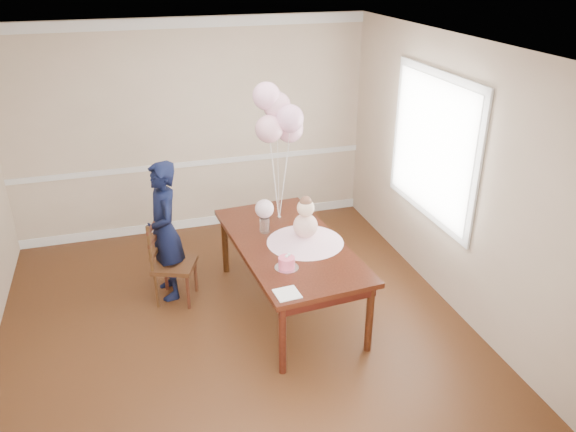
{
  "coord_description": "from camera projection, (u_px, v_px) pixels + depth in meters",
  "views": [
    {
      "loc": [
        -0.82,
        -4.38,
        3.4
      ],
      "look_at": [
        0.61,
        0.33,
        1.05
      ],
      "focal_mm": 35.0,
      "sensor_mm": 36.0,
      "label": 1
    }
  ],
  "objects": [
    {
      "name": "floor",
      "position": [
        238.0,
        335.0,
        5.46
      ],
      "size": [
        4.5,
        5.0,
        0.0
      ],
      "primitive_type": "cube",
      "color": "#371C0D",
      "rests_on": "ground"
    },
    {
      "name": "ceiling",
      "position": [
        225.0,
        50.0,
        4.3
      ],
      "size": [
        4.5,
        5.0,
        0.02
      ],
      "primitive_type": "cube",
      "color": "white",
      "rests_on": "wall_back"
    },
    {
      "name": "wall_back",
      "position": [
        192.0,
        130.0,
        7.04
      ],
      "size": [
        4.5,
        0.02,
        2.7
      ],
      "primitive_type": "cube",
      "color": "tan",
      "rests_on": "floor"
    },
    {
      "name": "wall_front",
      "position": [
        338.0,
        416.0,
        2.72
      ],
      "size": [
        4.5,
        0.02,
        2.7
      ],
      "primitive_type": "cube",
      "color": "tan",
      "rests_on": "floor"
    },
    {
      "name": "wall_right",
      "position": [
        459.0,
        181.0,
        5.47
      ],
      "size": [
        0.02,
        5.0,
        2.7
      ],
      "primitive_type": "cube",
      "color": "tan",
      "rests_on": "floor"
    },
    {
      "name": "chair_rail_trim",
      "position": [
        195.0,
        164.0,
        7.23
      ],
      "size": [
        4.5,
        0.02,
        0.07
      ],
      "primitive_type": "cube",
      "color": "silver",
      "rests_on": "wall_back"
    },
    {
      "name": "crown_molding",
      "position": [
        184.0,
        23.0,
        6.48
      ],
      "size": [
        4.5,
        0.02,
        0.12
      ],
      "primitive_type": "cube",
      "color": "silver",
      "rests_on": "wall_back"
    },
    {
      "name": "baseboard_trim",
      "position": [
        199.0,
        222.0,
        7.59
      ],
      "size": [
        4.5,
        0.02,
        0.12
      ],
      "primitive_type": "cube",
      "color": "white",
      "rests_on": "floor"
    },
    {
      "name": "window_frame",
      "position": [
        433.0,
        146.0,
        5.81
      ],
      "size": [
        0.02,
        1.66,
        1.56
      ],
      "primitive_type": "cube",
      "color": "silver",
      "rests_on": "wall_right"
    },
    {
      "name": "window_blinds",
      "position": [
        431.0,
        147.0,
        5.81
      ],
      "size": [
        0.01,
        1.5,
        1.4
      ],
      "primitive_type": "cube",
      "color": "white",
      "rests_on": "wall_right"
    },
    {
      "name": "dining_table_top",
      "position": [
        289.0,
        245.0,
        5.6
      ],
      "size": [
        1.16,
        2.09,
        0.05
      ],
      "primitive_type": "cube",
      "rotation": [
        0.0,
        0.0,
        0.08
      ],
      "color": "black",
      "rests_on": "table_leg_fl"
    },
    {
      "name": "table_apron",
      "position": [
        289.0,
        251.0,
        5.63
      ],
      "size": [
        1.05,
        1.99,
        0.1
      ],
      "primitive_type": "cube",
      "rotation": [
        0.0,
        0.0,
        0.08
      ],
      "color": "black",
      "rests_on": "table_leg_fl"
    },
    {
      "name": "table_leg_fl",
      "position": [
        282.0,
        339.0,
        4.84
      ],
      "size": [
        0.08,
        0.08,
        0.71
      ],
      "primitive_type": "cylinder",
      "rotation": [
        0.0,
        0.0,
        0.08
      ],
      "color": "black",
      "rests_on": "floor"
    },
    {
      "name": "table_leg_fr",
      "position": [
        369.0,
        318.0,
        5.12
      ],
      "size": [
        0.08,
        0.08,
        0.71
      ],
      "primitive_type": "cylinder",
      "rotation": [
        0.0,
        0.0,
        0.08
      ],
      "color": "black",
      "rests_on": "floor"
    },
    {
      "name": "table_leg_bl",
      "position": [
        225.0,
        244.0,
        6.41
      ],
      "size": [
        0.08,
        0.08,
        0.71
      ],
      "primitive_type": "cylinder",
      "rotation": [
        0.0,
        0.0,
        0.08
      ],
      "color": "black",
      "rests_on": "floor"
    },
    {
      "name": "table_leg_br",
      "position": [
        294.0,
        232.0,
        6.68
      ],
      "size": [
        0.08,
        0.08,
        0.71
      ],
      "primitive_type": "cylinder",
      "rotation": [
        0.0,
        0.0,
        0.08
      ],
      "color": "black",
      "rests_on": "floor"
    },
    {
      "name": "baby_skirt",
      "position": [
        305.0,
        237.0,
        5.57
      ],
      "size": [
        0.82,
        0.82,
        0.1
      ],
      "primitive_type": "cone",
      "rotation": [
        0.0,
        0.0,
        0.08
      ],
      "color": "#FFBBD1",
      "rests_on": "dining_table_top"
    },
    {
      "name": "baby_torso",
      "position": [
        305.0,
        226.0,
        5.52
      ],
      "size": [
        0.24,
        0.24,
        0.24
      ],
      "primitive_type": "sphere",
      "color": "pink",
      "rests_on": "baby_skirt"
    },
    {
      "name": "baby_head",
      "position": [
        306.0,
        208.0,
        5.43
      ],
      "size": [
        0.17,
        0.17,
        0.17
      ],
      "primitive_type": "sphere",
      "color": "beige",
      "rests_on": "baby_torso"
    },
    {
      "name": "baby_hair",
      "position": [
        306.0,
        202.0,
        5.41
      ],
      "size": [
        0.12,
        0.12,
        0.12
      ],
      "primitive_type": "sphere",
      "color": "brown",
      "rests_on": "baby_head"
    },
    {
      "name": "cake_platter",
      "position": [
        287.0,
        268.0,
        5.14
      ],
      "size": [
        0.24,
        0.24,
        0.01
      ],
      "primitive_type": "cylinder",
      "rotation": [
        0.0,
        0.0,
        0.08
      ],
      "color": "silver",
      "rests_on": "dining_table_top"
    },
    {
      "name": "birthday_cake",
      "position": [
        287.0,
        262.0,
        5.11
      ],
      "size": [
        0.16,
        0.16,
        0.1
      ],
      "primitive_type": "cylinder",
      "rotation": [
        0.0,
        0.0,
        0.08
      ],
      "color": "#F94E72",
      "rests_on": "cake_platter"
    },
    {
      "name": "cake_flower_a",
      "position": [
        287.0,
        256.0,
        5.08
      ],
      "size": [
        0.03,
        0.03,
        0.03
      ],
      "primitive_type": "sphere",
      "color": "white",
      "rests_on": "birthday_cake"
    },
    {
      "name": "cake_flower_b",
      "position": [
        289.0,
        255.0,
        5.11
      ],
      "size": [
        0.03,
        0.03,
        0.03
      ],
      "primitive_type": "sphere",
      "color": "white",
      "rests_on": "birthday_cake"
    },
    {
      "name": "rose_vase_near",
      "position": [
        265.0,
        225.0,
        5.76
      ],
      "size": [
        0.11,
        0.11,
        0.16
      ],
      "primitive_type": "cylinder",
      "rotation": [
        0.0,
        0.0,
        0.08
      ],
      "color": "white",
      "rests_on": "dining_table_top"
    },
    {
      "name": "roses_near",
      "position": [
        264.0,
        209.0,
        5.68
      ],
      "size": [
        0.19,
        0.19,
        0.19
      ],
      "primitive_type": "sphere",
      "color": "beige",
      "rests_on": "rose_vase_near"
    },
    {
      "name": "napkin",
      "position": [
        287.0,
        294.0,
        4.75
      ],
      "size": [
        0.22,
        0.22,
        0.01
      ],
      "primitive_type": "cube",
      "rotation": [
        0.0,
        0.0,
        0.08
      ],
      "color": "white",
      "rests_on": "dining_table_top"
    },
    {
      "name": "balloon_weight",
      "position": [
        279.0,
        217.0,
        6.08
      ],
      "size": [
        0.04,
        0.04,
        0.02
      ],
      "primitive_type": "cylinder",
      "rotation": [
        0.0,
        0.0,
        0.08
      ],
      "color": "silver",
      "rests_on": "dining_table_top"
    },
    {
      "name": "balloon_a",
      "position": [
        269.0,
        129.0,
        5.62
      ],
      "size": [
        0.28,
        0.28,
        0.28
      ],
      "primitive_type": "sphere",
      "color": "#EAA6B5",
      "rests_on": "balloon_ribbon_a"
    },
    {
      "name": "balloon_b",
      "position": [
        290.0,
        118.0,
        5.6
      ],
      "size": [
        0.28,
        0.28,
        0.28
      ],
      "primitive_type": "sphere",
      "color": "#EBA6C9",
      "rests_on": "balloon_ribbon_b"
    },
    {
      "name": "balloon_c",
      "position": [
        277.0,
        106.0,
        5.66
      ],
      "size": [
        0.28,
        0.28,
        0.28
      ],
      "primitive_type": "sphere",
      "color": "#E1A0B2",
      "rests_on": "balloon_ribbon_c"
    },
    {
      "name": "balloon_d",
      "position": [
        267.0,
        96.0,
        5.6
      ],
      "size": [
        0.28,
        0.28,
        0.28
      ],
      "primitive_type": "sphere",
      "color": "#FFB4D3",
      "rests_on": "balloon_ribbon_d"
    },
    {
      "name": "balloon_e",
      "position": [
        290.0,
        129.0,
        5.79
      ],
      "size": [
        0.28,
        0.28,
        0.28
      ],
      "primitive_type": "sphere",
      "color": "#E3A0B8",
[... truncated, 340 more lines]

